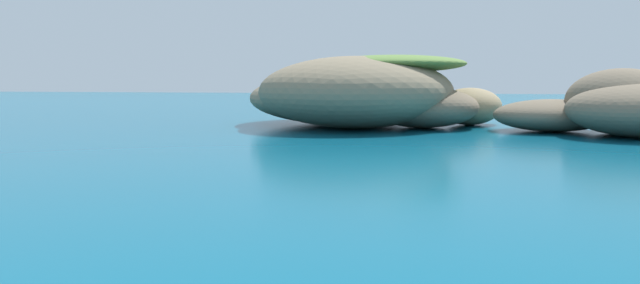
% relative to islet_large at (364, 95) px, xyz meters
% --- Properties ---
extents(islet_large, '(29.39, 30.12, 7.13)m').
position_rel_islet_large_xyz_m(islet_large, '(0.00, 0.00, 0.00)').
color(islet_large, '#84755B').
rests_on(islet_large, ground).
extents(islet_small, '(20.17, 17.28, 5.70)m').
position_rel_islet_large_xyz_m(islet_small, '(22.41, -5.71, -0.87)').
color(islet_small, '#756651').
rests_on(islet_small, ground).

